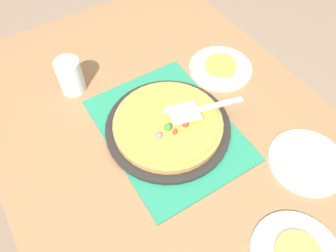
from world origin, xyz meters
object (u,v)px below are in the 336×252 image
at_px(plate_near_left, 220,68).
at_px(pizza_pan, 168,127).
at_px(served_slice_left, 221,65).
at_px(pizza, 168,124).
at_px(cup_far, 70,76).
at_px(plate_side, 307,162).
at_px(pizza_server, 200,109).

bearing_deg(plate_near_left, pizza_pan, -66.85).
bearing_deg(served_slice_left, plate_near_left, 0.00).
height_order(pizza, cup_far, cup_far).
distance_m(pizza_pan, pizza, 0.02).
xyz_separation_m(pizza, served_slice_left, (-0.13, 0.30, -0.01)).
bearing_deg(plate_side, plate_near_left, 177.47).
bearing_deg(served_slice_left, plate_side, -2.53).
bearing_deg(cup_far, pizza, 29.78).
xyz_separation_m(plate_side, pizza_server, (-0.28, -0.18, 0.06)).
bearing_deg(pizza, pizza_server, 75.05).
relative_size(pizza, pizza_server, 1.41).
relative_size(pizza_pan, served_slice_left, 3.45).
height_order(plate_near_left, cup_far, cup_far).
distance_m(served_slice_left, pizza_server, 0.26).
bearing_deg(pizza_server, pizza_pan, -105.14).
bearing_deg(pizza_pan, served_slice_left, 113.15).
bearing_deg(served_slice_left, pizza_server, -53.00).
distance_m(pizza, plate_side, 0.41).
bearing_deg(plate_side, pizza_pan, -137.91).
bearing_deg(pizza_server, pizza, -104.95).
bearing_deg(pizza, plate_side, 42.12).
xyz_separation_m(pizza, cup_far, (-0.31, -0.18, 0.03)).
xyz_separation_m(plate_side, cup_far, (-0.62, -0.46, 0.06)).
bearing_deg(plate_side, pizza, -137.88).
height_order(plate_side, cup_far, cup_far).
xyz_separation_m(plate_near_left, plate_side, (0.43, -0.02, 0.00)).
bearing_deg(pizza_server, served_slice_left, 127.00).
relative_size(pizza, plate_side, 1.50).
relative_size(served_slice_left, cup_far, 0.92).
bearing_deg(pizza, cup_far, -150.22).
xyz_separation_m(pizza, plate_near_left, (-0.13, 0.30, -0.03)).
distance_m(plate_side, pizza_server, 0.34).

